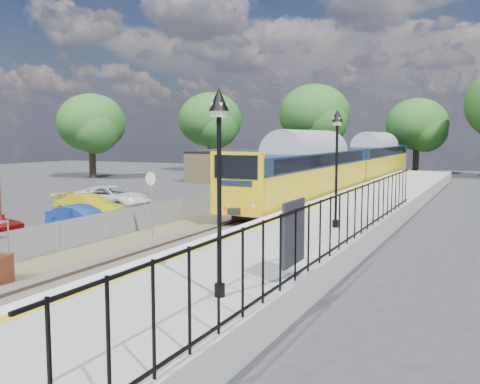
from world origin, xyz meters
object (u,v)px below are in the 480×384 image
Objects in this scene: car_blue at (81,218)px; car_yellow at (90,205)px; car_white at (112,197)px; victorian_lamp_south at (219,144)px; speed_sign at (151,193)px; train at (349,162)px; victorian_lamp_north at (337,140)px.

car_yellow is at bearing 36.72° from car_blue.
car_white is (-3.53, 6.60, 0.12)m from car_blue.
victorian_lamp_south is 1.57× the size of speed_sign.
car_blue is at bearing -106.56° from train.
car_blue is (-12.41, 9.15, -3.72)m from victorian_lamp_south.
car_yellow is at bearing -114.73° from train.
victorian_lamp_south is 12.04m from speed_sign.
speed_sign is at bearing -115.29° from car_yellow.
victorian_lamp_north is at bearing -85.10° from car_blue.
car_blue is (-12.21, -0.85, -3.72)m from victorian_lamp_north.
car_white is at bearing 29.05° from car_blue.
speed_sign is 4.66m from car_blue.
train is 23.82m from speed_sign.
train is at bearing 103.32° from victorian_lamp_north.
victorian_lamp_north is 1.30× the size of car_blue.
victorian_lamp_south reaches higher than car_yellow.
speed_sign is 7.78m from car_yellow.
victorian_lamp_south and victorian_lamp_north have the same top height.
car_yellow is 0.90× the size of car_white.
train is at bearing -15.65° from car_blue.
speed_sign reaches higher than car_yellow.
train reaches higher than car_white.
train is at bearing 99.64° from victorian_lamp_south.
victorian_lamp_north reaches higher than car_blue.
speed_sign is 10.70m from car_white.
victorian_lamp_south is at bearing -88.85° from victorian_lamp_north.
car_blue is at bearing -149.37° from car_white.
car_white is at bearing -122.10° from train.
car_yellow is (-6.72, 3.66, -1.36)m from speed_sign.
train is at bearing 95.01° from speed_sign.
car_yellow is at bearing -157.81° from car_white.
car_white is (-7.94, 7.05, -1.31)m from speed_sign.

